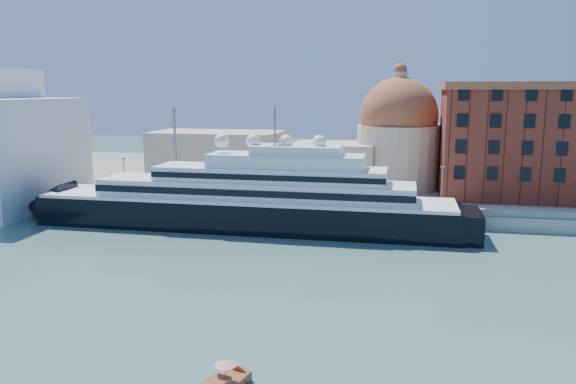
# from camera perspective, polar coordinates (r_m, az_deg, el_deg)

# --- Properties ---
(ground) EXTENTS (400.00, 400.00, 0.00)m
(ground) POSITION_cam_1_polar(r_m,az_deg,el_deg) (76.15, -6.76, -7.89)
(ground) COLOR #365E5D
(ground) RESTS_ON ground
(quay) EXTENTS (180.00, 10.00, 2.50)m
(quay) POSITION_cam_1_polar(r_m,az_deg,el_deg) (107.50, -1.08, -1.71)
(quay) COLOR gray
(quay) RESTS_ON ground
(land) EXTENTS (260.00, 72.00, 2.00)m
(land) POSITION_cam_1_polar(r_m,az_deg,el_deg) (147.16, 2.43, 1.47)
(land) COLOR slate
(land) RESTS_ON ground
(quay_fence) EXTENTS (180.00, 0.10, 1.20)m
(quay_fence) POSITION_cam_1_polar(r_m,az_deg,el_deg) (102.83, -1.63, -1.22)
(quay_fence) COLOR slate
(quay_fence) RESTS_ON quay
(superyacht) EXTENTS (82.33, 11.41, 24.60)m
(superyacht) POSITION_cam_1_polar(r_m,az_deg,el_deg) (97.96, -5.80, -1.17)
(superyacht) COLOR black
(superyacht) RESTS_ON ground
(service_barge) EXTENTS (11.69, 6.22, 2.50)m
(service_barge) POSITION_cam_1_polar(r_m,az_deg,el_deg) (118.69, -26.85, -1.95)
(service_barge) COLOR white
(service_barge) RESTS_ON ground
(warehouse) EXTENTS (43.00, 19.00, 23.25)m
(warehouse) POSITION_cam_1_polar(r_m,az_deg,el_deg) (124.33, 25.09, 4.80)
(warehouse) COLOR maroon
(warehouse) RESTS_ON land
(church) EXTENTS (66.00, 18.00, 25.50)m
(church) POSITION_cam_1_polar(r_m,az_deg,el_deg) (128.00, 4.05, 4.59)
(church) COLOR beige
(church) RESTS_ON land
(lamp_posts) EXTENTS (120.80, 2.40, 18.00)m
(lamp_posts) POSITION_cam_1_polar(r_m,az_deg,el_deg) (107.88, -7.88, 2.86)
(lamp_posts) COLOR slate
(lamp_posts) RESTS_ON quay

